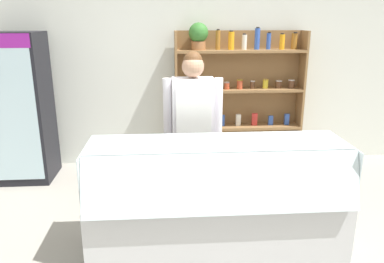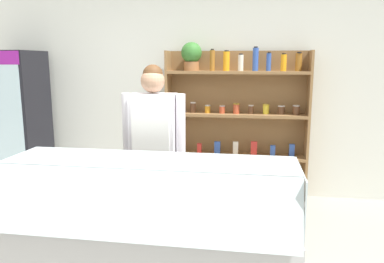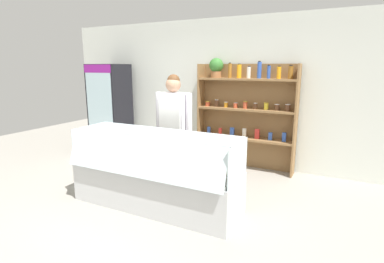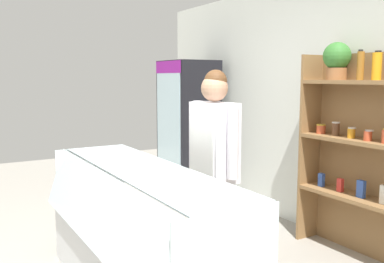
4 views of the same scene
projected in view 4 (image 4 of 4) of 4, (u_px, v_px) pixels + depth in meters
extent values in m
cube|color=silver|center=(348.00, 108.00, 4.20)|extent=(6.80, 0.10, 2.70)
cube|color=black|center=(189.00, 129.00, 5.92)|extent=(0.73, 0.62, 1.88)
cube|color=silver|center=(168.00, 131.00, 5.76)|extent=(0.65, 0.01, 1.68)
cube|color=#8C1E8C|center=(168.00, 67.00, 5.65)|extent=(0.69, 0.01, 0.16)
cylinder|color=#9E6623|center=(165.00, 170.00, 6.06)|extent=(0.05, 0.05, 0.18)
cylinder|color=#3356B2|center=(170.00, 173.00, 5.93)|extent=(0.05, 0.05, 0.17)
cylinder|color=#9E6623|center=(176.00, 175.00, 5.80)|extent=(0.05, 0.05, 0.18)
cylinder|color=purple|center=(181.00, 177.00, 5.67)|extent=(0.07, 0.07, 0.16)
cylinder|color=#2D8C38|center=(165.00, 136.00, 6.00)|extent=(0.07, 0.07, 0.19)
cylinder|color=#2D8C38|center=(170.00, 137.00, 5.87)|extent=(0.05, 0.05, 0.18)
cylinder|color=purple|center=(175.00, 139.00, 5.74)|extent=(0.06, 0.06, 0.17)
cylinder|color=#3356B2|center=(181.00, 140.00, 5.61)|extent=(0.06, 0.06, 0.18)
cylinder|color=red|center=(165.00, 102.00, 5.94)|extent=(0.06, 0.06, 0.16)
cylinder|color=silver|center=(170.00, 101.00, 5.81)|extent=(0.06, 0.06, 0.18)
cylinder|color=red|center=(175.00, 101.00, 5.68)|extent=(0.07, 0.07, 0.22)
cylinder|color=orange|center=(181.00, 103.00, 5.55)|extent=(0.06, 0.06, 0.16)
cube|color=olive|center=(310.00, 148.00, 4.34)|extent=(0.03, 0.28, 1.87)
cube|color=olive|center=(384.00, 206.00, 3.65)|extent=(1.70, 0.28, 0.04)
cylinder|color=#996038|center=(336.00, 74.00, 3.99)|extent=(0.19, 0.19, 0.11)
sphere|color=#35742D|center=(337.00, 56.00, 3.97)|extent=(0.26, 0.26, 0.26)
cylinder|color=#9E6623|center=(361.00, 66.00, 3.76)|extent=(0.06, 0.06, 0.25)
cylinder|color=black|center=(361.00, 51.00, 3.74)|extent=(0.04, 0.04, 0.02)
cylinder|color=orange|center=(377.00, 66.00, 3.61)|extent=(0.08, 0.08, 0.23)
cylinder|color=black|center=(378.00, 52.00, 3.60)|extent=(0.05, 0.05, 0.02)
cylinder|color=#BF4C2D|center=(321.00, 129.00, 4.19)|extent=(0.09, 0.09, 0.08)
cylinder|color=gold|center=(321.00, 125.00, 4.19)|extent=(0.09, 0.09, 0.01)
cylinder|color=brown|center=(336.00, 129.00, 4.04)|extent=(0.07, 0.07, 0.12)
cylinder|color=silver|center=(336.00, 123.00, 4.03)|extent=(0.07, 0.07, 0.01)
cylinder|color=orange|center=(351.00, 133.00, 3.88)|extent=(0.07, 0.07, 0.09)
cylinder|color=silver|center=(352.00, 128.00, 3.88)|extent=(0.07, 0.07, 0.01)
cylinder|color=#BF4C2D|center=(368.00, 136.00, 3.71)|extent=(0.07, 0.07, 0.08)
cylinder|color=silver|center=(370.00, 130.00, 3.72)|extent=(0.07, 0.07, 0.01)
cube|color=#3356B2|center=(321.00, 180.00, 4.23)|extent=(0.06, 0.04, 0.13)
cube|color=red|center=(340.00, 185.00, 4.03)|extent=(0.06, 0.04, 0.13)
cube|color=#3356B2|center=(361.00, 189.00, 3.83)|extent=(0.08, 0.04, 0.16)
cube|color=silver|center=(384.00, 195.00, 3.64)|extent=(0.07, 0.04, 0.16)
cube|color=white|center=(139.00, 227.00, 3.12)|extent=(2.19, 0.63, 0.03)
cube|color=silver|center=(94.00, 207.00, 2.93)|extent=(2.21, 0.16, 0.47)
cube|color=silver|center=(144.00, 169.00, 3.09)|extent=(2.21, 0.53, 0.01)
cube|color=silver|center=(91.00, 171.00, 4.05)|extent=(0.01, 0.65, 0.45)
cube|color=silver|center=(228.00, 254.00, 2.14)|extent=(0.01, 0.65, 0.45)
cube|color=tan|center=(107.00, 192.00, 3.94)|extent=(0.16, 0.11, 0.05)
cube|color=white|center=(85.00, 195.00, 3.83)|extent=(0.05, 0.03, 0.02)
cube|color=beige|center=(119.00, 199.00, 3.68)|extent=(0.16, 0.14, 0.05)
cube|color=white|center=(96.00, 203.00, 3.57)|extent=(0.05, 0.03, 0.02)
cube|color=tan|center=(133.00, 209.00, 3.42)|extent=(0.16, 0.11, 0.04)
cube|color=white|center=(108.00, 213.00, 3.31)|extent=(0.05, 0.03, 0.02)
cube|color=tan|center=(149.00, 220.00, 3.16)|extent=(0.16, 0.11, 0.04)
cube|color=white|center=(123.00, 225.00, 3.05)|extent=(0.05, 0.03, 0.02)
cube|color=tan|center=(168.00, 233.00, 2.90)|extent=(0.17, 0.12, 0.05)
cube|color=white|center=(140.00, 238.00, 2.79)|extent=(0.05, 0.03, 0.02)
cube|color=tan|center=(191.00, 249.00, 2.64)|extent=(0.16, 0.13, 0.04)
cube|color=white|center=(161.00, 255.00, 2.53)|extent=(0.05, 0.03, 0.02)
cylinder|color=tan|center=(86.00, 189.00, 3.86)|extent=(0.19, 0.16, 0.14)
cylinder|color=#A35B4C|center=(93.00, 193.00, 3.67)|extent=(0.19, 0.17, 0.16)
cylinder|color=tan|center=(102.00, 199.00, 3.49)|extent=(0.23, 0.20, 0.16)
cylinder|color=white|center=(163.00, 238.00, 2.58)|extent=(0.07, 0.07, 0.21)
cylinder|color=white|center=(171.00, 245.00, 2.50)|extent=(0.07, 0.07, 0.20)
cylinder|color=#2D2D38|center=(208.00, 222.00, 3.74)|extent=(0.13, 0.13, 0.79)
cylinder|color=#2D2D38|center=(220.00, 228.00, 3.58)|extent=(0.13, 0.13, 0.79)
cube|color=white|center=(214.00, 142.00, 3.57)|extent=(0.43, 0.24, 0.66)
cube|color=white|center=(201.00, 184.00, 3.55)|extent=(0.36, 0.01, 1.22)
cylinder|color=white|center=(198.00, 134.00, 3.79)|extent=(0.09, 0.09, 0.59)
cylinder|color=white|center=(233.00, 142.00, 3.34)|extent=(0.09, 0.09, 0.59)
sphere|color=tan|center=(215.00, 88.00, 3.51)|extent=(0.22, 0.22, 0.22)
sphere|color=brown|center=(216.00, 81.00, 3.51)|extent=(0.19, 0.19, 0.19)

